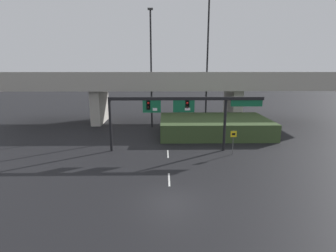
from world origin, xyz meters
TOP-DOWN VIEW (x-y plane):
  - ground_plane at (0.00, 0.00)m, footprint 160.00×160.00m
  - lane_markings at (0.00, 12.30)m, footprint 0.14×20.58m
  - signal_gantry at (1.29, 10.35)m, footprint 15.65×0.44m
  - speed_limit_sign at (6.44, 8.98)m, footprint 0.60×0.11m
  - highway_light_pole_near at (-2.13, 21.19)m, footprint 0.70×0.36m
  - highway_light_pole_far at (5.61, 21.31)m, footprint 0.70×0.36m
  - overpass_bridge at (0.00, 24.71)m, footprint 48.80×8.09m
  - grass_embankment at (6.07, 17.10)m, footprint 13.75×8.52m
  - parked_sedan_near_right at (10.14, 14.62)m, footprint 4.94×2.37m

SIDE VIEW (x-z plane):
  - ground_plane at x=0.00m, z-range 0.00..0.00m
  - lane_markings at x=0.00m, z-range 0.00..0.01m
  - parked_sedan_near_right at x=10.14m, z-range -0.05..1.39m
  - grass_embankment at x=6.07m, z-range 0.00..2.08m
  - speed_limit_sign at x=6.44m, z-range 0.38..2.86m
  - signal_gantry at x=1.29m, z-range 1.77..7.38m
  - overpass_bridge at x=0.00m, z-range 1.76..9.57m
  - highway_light_pole_near at x=-2.13m, z-range 0.38..16.41m
  - highway_light_pole_far at x=5.61m, z-range 0.38..17.86m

